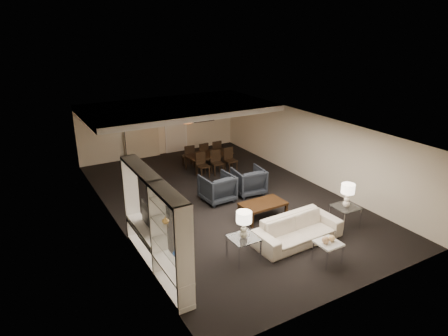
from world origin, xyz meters
TOP-DOWN VIEW (x-y plane):
  - floor at (0.00, 0.00)m, footprint 11.00×11.00m
  - ceiling at (0.00, 0.00)m, footprint 7.00×11.00m
  - wall_back at (0.00, 5.50)m, footprint 7.00×0.02m
  - wall_front at (0.00, -5.50)m, footprint 7.00×0.02m
  - wall_left at (-3.50, 0.00)m, footprint 0.02×11.00m
  - wall_right at (3.50, 0.00)m, footprint 0.02×11.00m
  - ceiling_soffit at (0.00, 3.50)m, footprint 7.00×4.00m
  - curtains at (-0.90, 5.42)m, footprint 1.50×0.12m
  - door at (0.70, 5.47)m, footprint 0.90×0.05m
  - painting at (2.10, 5.46)m, footprint 0.95×0.04m
  - media_unit at (-3.31, -2.60)m, footprint 0.38×3.40m
  - pendant_light at (0.30, 3.50)m, footprint 0.52×0.52m
  - sofa at (0.37, -3.27)m, footprint 2.45×1.03m
  - coffee_table at (0.37, -1.67)m, footprint 1.34×0.79m
  - armchair_left at (-0.23, 0.03)m, footprint 1.01×1.03m
  - armchair_right at (0.97, 0.03)m, footprint 1.06×1.08m
  - side_table_left at (-1.33, -3.27)m, footprint 0.67×0.67m
  - side_table_right at (2.07, -3.27)m, footprint 0.69×0.69m
  - table_lamp_left at (-1.33, -3.27)m, footprint 0.42×0.42m
  - table_lamp_right at (2.07, -3.27)m, footprint 0.39×0.39m
  - marble_table at (0.37, -4.37)m, footprint 0.55×0.55m
  - gold_gourd_a at (0.27, -4.37)m, footprint 0.18×0.18m
  - gold_gourd_b at (0.47, -4.37)m, footprint 0.15×0.15m
  - television at (-3.28, -1.93)m, footprint 1.02×0.13m
  - vase_blue at (-3.31, -3.85)m, footprint 0.16×0.16m
  - vase_amber at (-3.31, -3.33)m, footprint 0.15×0.15m
  - floor_speaker at (-2.15, -0.43)m, footprint 0.16×0.16m
  - dining_table at (0.91, 2.75)m, footprint 1.85×1.12m
  - chair_nl at (0.31, 2.10)m, footprint 0.45×0.45m
  - chair_nm at (0.91, 2.10)m, footprint 0.48×0.48m
  - chair_nr at (1.51, 2.10)m, footprint 0.45×0.45m
  - chair_fl at (0.31, 3.40)m, footprint 0.47×0.47m
  - chair_fm at (0.91, 3.40)m, footprint 0.45×0.45m
  - chair_fr at (1.51, 3.40)m, footprint 0.45×0.45m
  - floor_lamp at (-1.66, 5.20)m, footprint 0.33×0.33m

SIDE VIEW (x-z plane):
  - floor at x=0.00m, z-range 0.00..0.00m
  - coffee_table at x=0.37m, z-range 0.00..0.47m
  - marble_table at x=0.37m, z-range 0.00..0.55m
  - side_table_left at x=-1.33m, z-range 0.00..0.62m
  - side_table_right at x=2.07m, z-range 0.00..0.62m
  - dining_table at x=0.91m, z-range 0.00..0.63m
  - sofa at x=0.37m, z-range 0.00..0.70m
  - armchair_left at x=-0.23m, z-range 0.00..0.90m
  - armchair_right at x=0.97m, z-range 0.00..0.90m
  - chair_nl at x=0.31m, z-range 0.00..0.93m
  - chair_nm at x=0.91m, z-range 0.00..0.93m
  - chair_nr at x=1.51m, z-range 0.00..0.93m
  - chair_fl at x=0.31m, z-range 0.00..0.93m
  - chair_fm at x=0.91m, z-range 0.00..0.93m
  - chair_fr at x=1.51m, z-range 0.00..0.93m
  - floor_speaker at x=-2.15m, z-range 0.00..1.13m
  - gold_gourd_b at x=0.47m, z-range 0.55..0.71m
  - gold_gourd_a at x=0.27m, z-range 0.55..0.73m
  - floor_lamp at x=-1.66m, z-range 0.00..1.76m
  - table_lamp_left at x=-1.33m, z-range 0.62..1.30m
  - table_lamp_right at x=2.07m, z-range 0.62..1.30m
  - television at x=-3.28m, z-range 0.75..1.34m
  - door at x=0.70m, z-range 0.00..2.10m
  - vase_blue at x=-3.31m, z-range 1.06..1.23m
  - media_unit at x=-3.31m, z-range 0.00..2.35m
  - curtains at x=-0.90m, z-range 0.00..2.40m
  - wall_back at x=0.00m, z-range 0.00..2.50m
  - wall_front at x=0.00m, z-range 0.00..2.50m
  - wall_left at x=-3.50m, z-range 0.00..2.50m
  - wall_right at x=3.50m, z-range 0.00..2.50m
  - painting at x=2.10m, z-range 1.23..1.88m
  - vase_amber at x=-3.31m, z-range 1.56..1.72m
  - pendant_light at x=0.30m, z-range 1.80..2.04m
  - ceiling_soffit at x=0.00m, z-range 2.30..2.50m
  - ceiling at x=0.00m, z-range 2.49..2.51m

